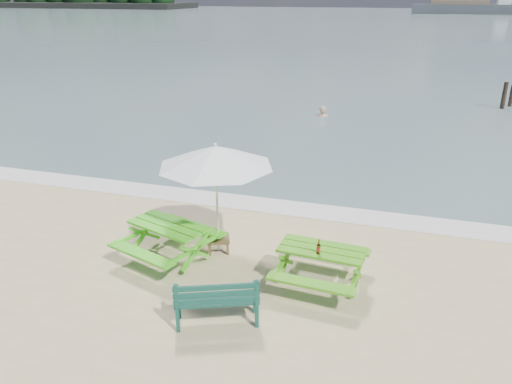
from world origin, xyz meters
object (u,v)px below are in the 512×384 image
(swimmer, at_px, (321,126))
(beer_bottle, at_px, (318,249))
(picnic_table_left, at_px, (169,242))
(picnic_table_right, at_px, (321,267))
(patio_umbrella, at_px, (216,156))
(side_table, at_px, (218,244))
(park_bench, at_px, (217,308))

(swimmer, bearing_deg, beer_bottle, -80.41)
(beer_bottle, distance_m, swimmer, 13.33)
(picnic_table_left, xyz_separation_m, picnic_table_right, (3.02, -0.04, -0.01))
(patio_umbrella, xyz_separation_m, beer_bottle, (2.17, -0.81, -1.22))
(picnic_table_right, xyz_separation_m, swimmer, (-2.24, 12.89, -0.75))
(side_table, bearing_deg, park_bench, -69.39)
(picnic_table_left, xyz_separation_m, side_table, (0.81, 0.58, -0.20))
(side_table, bearing_deg, beer_bottle, -20.51)
(beer_bottle, bearing_deg, side_table, 159.49)
(park_bench, relative_size, beer_bottle, 5.14)
(side_table, height_order, swimmer, swimmer)
(picnic_table_left, bearing_deg, side_table, 35.54)
(picnic_table_left, relative_size, park_bench, 1.54)
(picnic_table_right, xyz_separation_m, beer_bottle, (-0.03, -0.19, 0.46))
(patio_umbrella, bearing_deg, side_table, 75.96)
(picnic_table_left, bearing_deg, patio_umbrella, 35.54)
(park_bench, bearing_deg, swimmer, 93.43)
(picnic_table_right, distance_m, swimmer, 13.11)
(side_table, distance_m, patio_umbrella, 1.87)
(beer_bottle, xyz_separation_m, swimmer, (-2.21, 13.09, -1.21))
(picnic_table_right, xyz_separation_m, patio_umbrella, (-2.21, 0.62, 1.68))
(picnic_table_left, xyz_separation_m, patio_umbrella, (0.81, 0.58, 1.67))
(patio_umbrella, xyz_separation_m, swimmer, (-0.04, 12.27, -2.43))
(beer_bottle, bearing_deg, patio_umbrella, 159.49)
(picnic_table_left, distance_m, swimmer, 12.90)
(picnic_table_right, bearing_deg, beer_bottle, -99.19)
(picnic_table_right, height_order, patio_umbrella, patio_umbrella)
(swimmer, bearing_deg, picnic_table_left, -93.44)
(picnic_table_left, height_order, picnic_table_right, picnic_table_left)
(swimmer, bearing_deg, park_bench, -86.57)
(picnic_table_right, xyz_separation_m, side_table, (-2.21, 0.62, -0.19))
(park_bench, xyz_separation_m, patio_umbrella, (-0.83, 2.21, 1.77))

